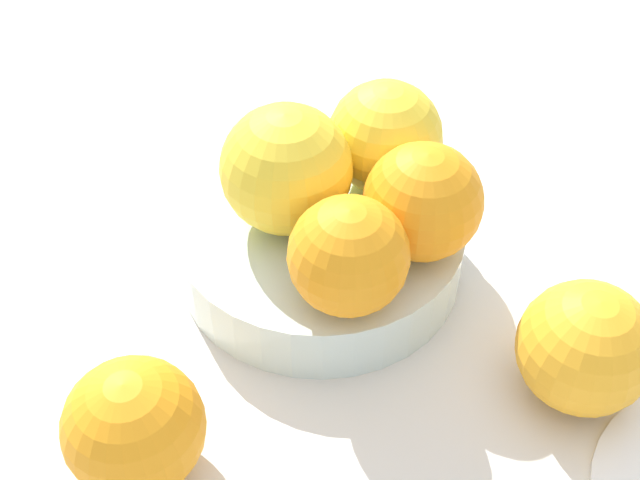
% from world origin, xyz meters
% --- Properties ---
extents(ground_plane, '(1.10, 1.10, 0.02)m').
position_xyz_m(ground_plane, '(0.00, 0.00, -0.01)').
color(ground_plane, silver).
extents(fruit_bowl, '(0.17, 0.17, 0.04)m').
position_xyz_m(fruit_bowl, '(0.00, 0.00, 0.02)').
color(fruit_bowl, silver).
rests_on(fruit_bowl, ground_plane).
extents(orange_in_bowl_0, '(0.07, 0.07, 0.07)m').
position_xyz_m(orange_in_bowl_0, '(0.01, 0.06, 0.07)').
color(orange_in_bowl_0, orange).
rests_on(orange_in_bowl_0, fruit_bowl).
extents(orange_in_bowl_1, '(0.08, 0.08, 0.08)m').
position_xyz_m(orange_in_bowl_1, '(-0.00, -0.02, 0.08)').
color(orange_in_bowl_1, yellow).
rests_on(orange_in_bowl_1, fruit_bowl).
extents(orange_in_bowl_2, '(0.07, 0.07, 0.07)m').
position_xyz_m(orange_in_bowl_2, '(-0.04, 0.03, 0.07)').
color(orange_in_bowl_2, yellow).
rests_on(orange_in_bowl_2, fruit_bowl).
extents(orange_in_bowl_3, '(0.06, 0.06, 0.06)m').
position_xyz_m(orange_in_bowl_3, '(0.06, 0.03, 0.07)').
color(orange_in_bowl_3, orange).
rests_on(orange_in_bowl_3, fruit_bowl).
extents(orange_loose_0, '(0.07, 0.07, 0.07)m').
position_xyz_m(orange_loose_0, '(0.15, -0.06, 0.03)').
color(orange_loose_0, orange).
rests_on(orange_loose_0, ground_plane).
extents(orange_loose_1, '(0.07, 0.07, 0.07)m').
position_xyz_m(orange_loose_1, '(0.07, 0.15, 0.04)').
color(orange_loose_1, '#F9A823').
rests_on(orange_loose_1, ground_plane).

